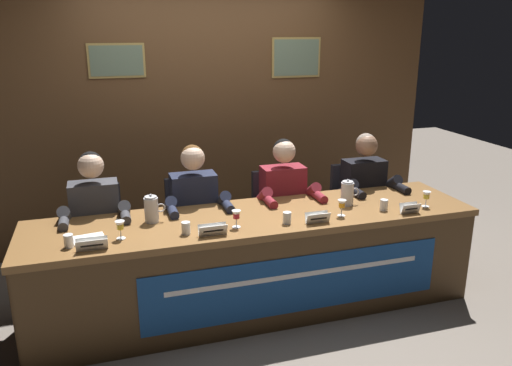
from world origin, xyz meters
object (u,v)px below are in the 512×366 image
object	(u,v)px
chair_center_right	(278,223)
panelist_center_right	(286,201)
juice_glass_far_left	(120,226)
water_cup_center_right	(287,218)
panelist_far_right	(367,192)
water_cup_far_right	(384,205)
conference_table	(261,251)
water_pitcher_left_side	(152,209)
nameplate_center_left	(213,230)
water_pitcher_right_side	(347,193)
panelist_far_left	(96,220)
nameplate_far_left	(92,244)
panelist_center_left	(196,210)
water_cup_center_left	(186,229)
chair_center_left	(193,233)
chair_far_left	(99,244)
document_stack_far_left	(88,239)
juice_glass_center_right	(342,205)
nameplate_far_right	(410,208)
water_cup_far_left	(69,242)
chair_far_right	(355,214)
juice_glass_center_left	(236,216)
juice_glass_far_right	(426,196)
nameplate_center_right	(318,218)

from	to	relation	value
chair_center_right	panelist_center_right	size ratio (longest dim) A/B	0.73
juice_glass_far_left	water_cup_center_right	xyz separation A→B (m)	(1.14, -0.07, -0.05)
panelist_far_right	water_cup_far_right	bearing A→B (deg)	-107.50
conference_table	water_pitcher_left_side	world-z (taller)	water_pitcher_left_side
nameplate_center_left	water_pitcher_right_side	distance (m)	1.18
conference_table	panelist_center_right	distance (m)	0.65
nameplate_center_left	panelist_far_left	bearing A→B (deg)	138.57
water_pitcher_left_side	nameplate_far_left	bearing A→B (deg)	-136.89
panelist_center_left	water_cup_center_left	distance (m)	0.62
chair_center_left	panelist_far_right	xyz separation A→B (m)	(1.52, -0.20, 0.28)
panelist_center_right	water_cup_center_right	world-z (taller)	panelist_center_right
nameplate_far_left	water_pitcher_left_side	bearing A→B (deg)	43.11
juice_glass_far_left	chair_center_left	xyz separation A→B (m)	(0.60, 0.73, -0.41)
chair_far_left	water_cup_far_right	bearing A→B (deg)	-19.95
chair_far_left	document_stack_far_left	size ratio (longest dim) A/B	3.88
chair_center_left	panelist_center_left	bearing A→B (deg)	-90.00
chair_center_right	juice_glass_far_left	bearing A→B (deg)	-151.68
juice_glass_center_right	water_cup_center_left	bearing A→B (deg)	-179.83
nameplate_far_left	nameplate_far_right	size ratio (longest dim) A/B	1.27
chair_far_left	water_cup_far_left	size ratio (longest dim) A/B	10.46
conference_table	water_cup_center_right	distance (m)	0.34
chair_far_right	juice_glass_center_left	bearing A→B (deg)	-150.29
panelist_center_right	chair_far_left	bearing A→B (deg)	172.56
water_cup_far_left	document_stack_far_left	xyz separation A→B (m)	(0.11, 0.09, -0.03)
chair_center_right	water_pitcher_left_side	bearing A→B (deg)	-156.81
panelist_center_left	water_pitcher_left_side	distance (m)	0.49
chair_center_left	juice_glass_far_right	bearing A→B (deg)	-24.93
juice_glass_far_right	water_pitcher_right_side	distance (m)	0.61
nameplate_center_left	chair_far_right	xyz separation A→B (m)	(1.53, 0.86, -0.37)
chair_far_left	panelist_center_left	distance (m)	0.83
nameplate_center_right	chair_far_right	distance (m)	1.21
conference_table	chair_center_right	distance (m)	0.79
juice_glass_center_right	juice_glass_far_right	size ratio (longest dim) A/B	1.00
panelist_center_right	nameplate_far_right	xyz separation A→B (m)	(0.73, -0.68, 0.09)
panelist_far_left	juice_glass_center_right	world-z (taller)	panelist_far_left
panelist_far_left	water_pitcher_left_side	world-z (taller)	panelist_far_left
chair_center_left	document_stack_far_left	size ratio (longest dim) A/B	3.88
chair_far_right	water_cup_center_right	bearing A→B (deg)	-140.67
juice_glass_far_left	water_cup_far_right	world-z (taller)	juice_glass_far_left
chair_far_left	nameplate_far_left	world-z (taller)	chair_far_left
chair_center_left	nameplate_center_right	distance (m)	1.20
panelist_far_right	nameplate_center_right	bearing A→B (deg)	-139.34
nameplate_far_left	water_pitcher_left_side	size ratio (longest dim) A/B	0.92
nameplate_far_left	panelist_center_left	bearing A→B (deg)	40.64
document_stack_far_left	juice_glass_far_right	bearing A→B (deg)	-2.30
document_stack_far_left	juice_glass_far_left	bearing A→B (deg)	-12.41
water_cup_center_left	document_stack_far_left	distance (m)	0.64
nameplate_center_left	juice_glass_center_right	size ratio (longest dim) A/B	1.55
nameplate_far_left	chair_center_left	world-z (taller)	chair_center_left
panelist_far_left	water_cup_far_right	bearing A→B (deg)	-15.03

